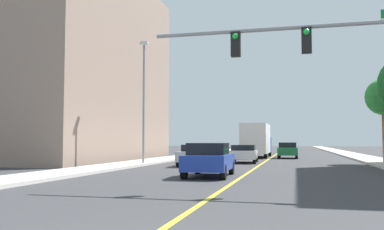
% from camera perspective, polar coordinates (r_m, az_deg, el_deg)
% --- Properties ---
extents(ground, '(192.00, 192.00, 0.00)m').
position_cam_1_polar(ground, '(46.56, 11.18, -5.53)').
color(ground, '#38383A').
extents(sidewalk_left, '(2.63, 168.00, 0.15)m').
position_cam_1_polar(sidewalk_left, '(47.73, 0.95, -5.47)').
color(sidewalk_left, beige).
rests_on(sidewalk_left, ground).
extents(sidewalk_right, '(2.63, 168.00, 0.15)m').
position_cam_1_polar(sidewalk_right, '(46.89, 21.59, -5.24)').
color(sidewalk_right, beige).
rests_on(sidewalk_right, ground).
extents(lane_marking_center, '(0.16, 144.00, 0.01)m').
position_cam_1_polar(lane_marking_center, '(46.56, 11.18, -5.53)').
color(lane_marking_center, yellow).
rests_on(lane_marking_center, ground).
extents(building_left_near, '(16.13, 20.88, 16.05)m').
position_cam_1_polar(building_left_near, '(39.19, -19.28, 6.02)').
color(building_left_near, gray).
rests_on(building_left_near, ground).
extents(traffic_signal_mast, '(10.00, 0.36, 5.62)m').
position_cam_1_polar(traffic_signal_mast, '(14.18, 21.96, 7.63)').
color(traffic_signal_mast, gray).
rests_on(traffic_signal_mast, sidewalk_right).
extents(street_lamp, '(0.56, 0.28, 8.27)m').
position_cam_1_polar(street_lamp, '(28.41, -6.65, 2.70)').
color(street_lamp, gray).
rests_on(street_lamp, sidewalk_left).
extents(palm_far, '(2.62, 2.62, 5.92)m').
position_cam_1_polar(palm_far, '(32.49, 24.91, 2.12)').
color(palm_far, brown).
rests_on(palm_far, sidewalk_right).
extents(car_silver, '(1.90, 4.49, 1.38)m').
position_cam_1_polar(car_silver, '(27.06, 0.74, -5.44)').
color(car_silver, '#BCBCC1').
rests_on(car_silver, ground).
extents(car_white, '(2.12, 4.32, 1.33)m').
position_cam_1_polar(car_white, '(31.20, 7.13, -5.25)').
color(car_white, white).
rests_on(car_white, ground).
extents(car_green, '(1.85, 4.17, 1.49)m').
position_cam_1_polar(car_green, '(40.25, 13.01, -4.71)').
color(car_green, '#196638').
rests_on(car_green, ground).
extents(car_blue, '(2.01, 4.12, 1.52)m').
position_cam_1_polar(car_blue, '(18.80, 2.37, -6.09)').
color(car_blue, '#1E389E').
rests_on(car_blue, ground).
extents(delivery_truck, '(2.43, 9.00, 3.27)m').
position_cam_1_polar(delivery_truck, '(41.68, 8.87, -3.41)').
color(delivery_truck, '#194799').
rests_on(delivery_truck, ground).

